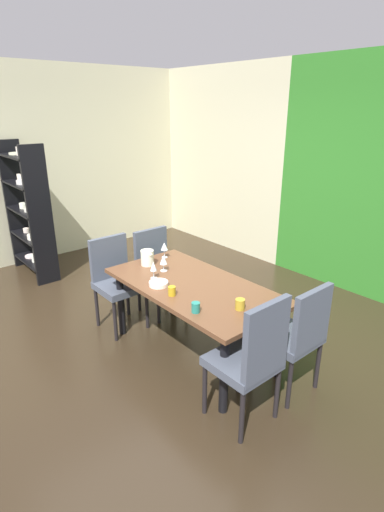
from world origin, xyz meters
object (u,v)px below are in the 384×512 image
(wine_glass_south, at_px, (164,247))
(cup_left, at_px, (196,307))
(serving_bowl_right, at_px, (159,284))
(cup_front, at_px, (172,291))
(chair_left_near, at_px, (116,277))
(display_shelf, at_px, (28,211))
(dining_table, at_px, (194,293))
(chair_left_far, at_px, (158,266))
(chair_right_far, at_px, (296,333))
(chair_right_near, at_px, (252,356))
(cup_near_shelf, at_px, (240,304))
(wine_glass_west, at_px, (153,267))
(wine_glass_east, at_px, (163,260))
(pitcher_center, at_px, (147,258))

(wine_glass_south, distance_m, cup_left, 1.23)
(serving_bowl_right, xyz_separation_m, cup_front, (0.23, -0.03, 0.02))
(chair_left_near, relative_size, display_shelf, 0.54)
(dining_table, xyz_separation_m, cup_left, (0.40, -0.32, 0.13))
(cup_left, bearing_deg, display_shelf, -178.20)
(chair_left_far, relative_size, cup_left, 11.40)
(chair_right_far, height_order, serving_bowl_right, chair_right_far)
(chair_right_near, xyz_separation_m, wine_glass_south, (-1.65, 0.47, 0.27))
(cup_near_shelf, height_order, cup_front, cup_near_shelf)
(wine_glass_west, xyz_separation_m, cup_front, (0.39, -0.09, -0.08))
(wine_glass_east, relative_size, cup_near_shelf, 1.86)
(wine_glass_west, height_order, cup_near_shelf, wine_glass_west)
(chair_left_near, relative_size, cup_front, 12.04)
(wine_glass_west, distance_m, cup_front, 0.41)
(chair_right_near, xyz_separation_m, wine_glass_east, (-1.36, 0.24, 0.26))
(chair_left_far, xyz_separation_m, chair_right_near, (1.87, -0.53, 0.03))
(cup_near_shelf, bearing_deg, cup_front, -154.55)
(dining_table, xyz_separation_m, cup_front, (0.05, -0.28, 0.13))
(chair_left_far, height_order, wine_glass_east, chair_left_far)
(chair_right_far, xyz_separation_m, cup_front, (-0.88, -0.55, 0.21))
(wine_glass_east, height_order, cup_near_shelf, wine_glass_east)
(chair_left_near, relative_size, pitcher_center, 6.17)
(wine_glass_west, relative_size, serving_bowl_right, 0.97)
(display_shelf, distance_m, wine_glass_east, 2.52)
(chair_left_near, height_order, display_shelf, display_shelf)
(chair_right_far, height_order, chair_right_near, chair_right_near)
(chair_left_far, distance_m, cup_left, 1.47)
(serving_bowl_right, bearing_deg, cup_left, -6.57)
(chair_right_far, bearing_deg, chair_right_near, -179.30)
(chair_left_near, height_order, pitcher_center, chair_left_near)
(chair_right_far, xyz_separation_m, wine_glass_west, (-1.27, -0.46, 0.29))
(chair_right_far, xyz_separation_m, display_shelf, (-3.84, -0.69, 0.35))
(chair_right_near, distance_m, wine_glass_west, 1.30)
(chair_left_near, xyz_separation_m, wine_glass_west, (0.59, 0.07, 0.29))
(chair_right_far, height_order, cup_near_shelf, chair_right_far)
(chair_right_far, height_order, wine_glass_south, chair_right_far)
(dining_table, distance_m, serving_bowl_right, 0.33)
(wine_glass_south, xyz_separation_m, serving_bowl_right, (0.53, -0.46, -0.10))
(wine_glass_west, xyz_separation_m, cup_near_shelf, (0.93, 0.17, -0.07))
(dining_table, height_order, serving_bowl_right, serving_bowl_right)
(dining_table, relative_size, pitcher_center, 10.81)
(cup_front, relative_size, pitcher_center, 0.51)
(display_shelf, bearing_deg, chair_right_near, 2.41)
(chair_left_near, xyz_separation_m, display_shelf, (-1.98, -0.16, 0.35))
(chair_left_far, distance_m, wine_glass_south, 0.38)
(chair_right_near, height_order, display_shelf, display_shelf)
(dining_table, height_order, wine_glass_east, wine_glass_east)
(wine_glass_east, bearing_deg, chair_left_near, -154.42)
(display_shelf, relative_size, wine_glass_west, 10.76)
(wine_glass_south, xyz_separation_m, cup_left, (1.11, -0.52, -0.08))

